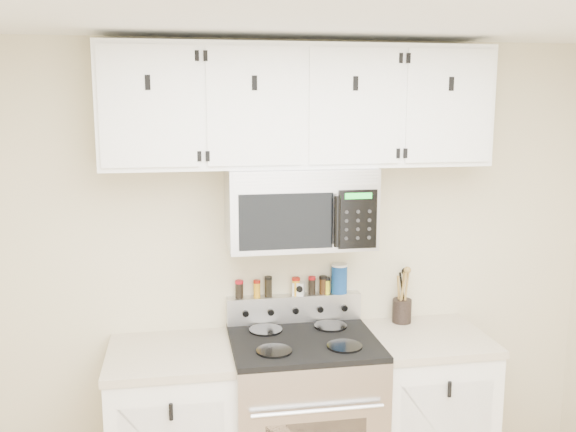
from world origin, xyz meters
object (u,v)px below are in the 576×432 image
at_px(range, 303,420).
at_px(salt_canister, 339,278).
at_px(utensil_crock, 402,309).
at_px(microwave, 300,207).

distance_m(range, salt_canister, 0.80).
distance_m(utensil_crock, salt_canister, 0.41).
bearing_deg(salt_canister, utensil_crock, -7.90).
relative_size(range, salt_canister, 6.52).
relative_size(range, utensil_crock, 3.46).
bearing_deg(utensil_crock, microwave, -170.36).
bearing_deg(salt_canister, microwave, -149.13).
xyz_separation_m(utensil_crock, salt_canister, (-0.36, 0.05, 0.18)).
xyz_separation_m(microwave, utensil_crock, (0.62, 0.11, -0.63)).
distance_m(range, utensil_crock, 0.84).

